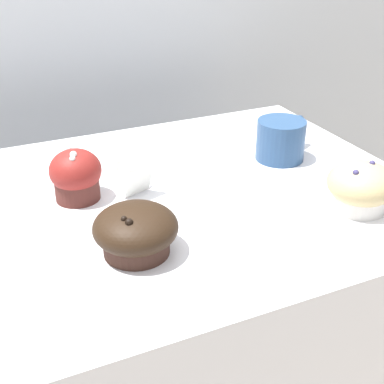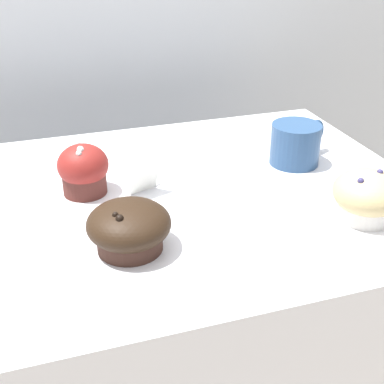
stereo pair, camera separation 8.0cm
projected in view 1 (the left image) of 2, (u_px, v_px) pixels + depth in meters
wall_back at (51, 113)px, 1.36m from camera, size 3.20×0.10×1.80m
muffin_front_center at (361, 187)px, 0.83m from camera, size 0.11×0.11×0.08m
muffin_back_left at (76, 175)px, 0.86m from camera, size 0.08×0.08×0.09m
muffin_back_right at (136, 231)px, 0.72m from camera, size 0.12×0.12×0.07m
coffee_cup at (281, 139)px, 1.00m from camera, size 0.13×0.09×0.08m
price_card at (136, 177)px, 0.87m from camera, size 0.06×0.05×0.06m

